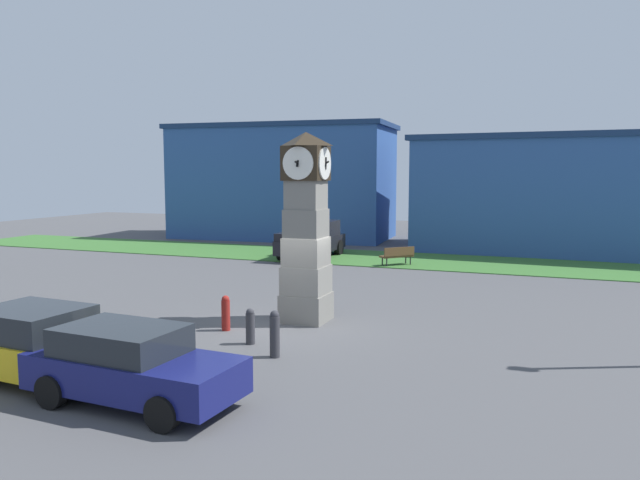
{
  "coord_description": "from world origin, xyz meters",
  "views": [
    {
      "loc": [
        7.11,
        -15.88,
        4.39
      ],
      "look_at": [
        0.11,
        2.31,
        2.24
      ],
      "focal_mm": 35.0,
      "sensor_mm": 36.0,
      "label": 1
    }
  ],
  "objects_px": {
    "clock_tower": "(306,232)",
    "bench": "(397,255)",
    "car_near_tower": "(39,344)",
    "bollard_mid_row": "(250,326)",
    "pickup_truck": "(311,240)",
    "bollard_far_row": "(275,334)",
    "car_by_building": "(131,365)",
    "bollard_near_tower": "(226,313)"
  },
  "relations": [
    {
      "from": "bollard_mid_row",
      "to": "car_near_tower",
      "type": "bearing_deg",
      "value": -125.13
    },
    {
      "from": "clock_tower",
      "to": "pickup_truck",
      "type": "bearing_deg",
      "value": 111.19
    },
    {
      "from": "bollard_far_row",
      "to": "pickup_truck",
      "type": "distance_m",
      "value": 17.15
    },
    {
      "from": "car_near_tower",
      "to": "pickup_truck",
      "type": "bearing_deg",
      "value": 94.8
    },
    {
      "from": "bollard_mid_row",
      "to": "car_by_building",
      "type": "distance_m",
      "value": 4.48
    },
    {
      "from": "bench",
      "to": "bollard_mid_row",
      "type": "bearing_deg",
      "value": -91.16
    },
    {
      "from": "bollard_mid_row",
      "to": "car_by_building",
      "type": "bearing_deg",
      "value": -92.53
    },
    {
      "from": "bollard_near_tower",
      "to": "car_by_building",
      "type": "distance_m",
      "value": 5.55
    },
    {
      "from": "bench",
      "to": "pickup_truck",
      "type": "bearing_deg",
      "value": 166.37
    },
    {
      "from": "pickup_truck",
      "to": "bollard_far_row",
      "type": "bearing_deg",
      "value": -71.06
    },
    {
      "from": "car_by_building",
      "to": "clock_tower",
      "type": "bearing_deg",
      "value": 85.32
    },
    {
      "from": "bollard_mid_row",
      "to": "bench",
      "type": "height_order",
      "value": "bollard_mid_row"
    },
    {
      "from": "bollard_near_tower",
      "to": "pickup_truck",
      "type": "xyz_separation_m",
      "value": [
        -3.23,
        14.43,
        0.43
      ]
    },
    {
      "from": "car_by_building",
      "to": "pickup_truck",
      "type": "distance_m",
      "value": 20.33
    },
    {
      "from": "bollard_far_row",
      "to": "car_by_building",
      "type": "xyz_separation_m",
      "value": [
        -1.27,
        -3.65,
        0.18
      ]
    },
    {
      "from": "clock_tower",
      "to": "bollard_mid_row",
      "type": "bearing_deg",
      "value": -98.1
    },
    {
      "from": "bollard_far_row",
      "to": "bench",
      "type": "xyz_separation_m",
      "value": [
        -0.78,
        15.06,
        -0.05
      ]
    },
    {
      "from": "car_near_tower",
      "to": "car_by_building",
      "type": "relative_size",
      "value": 0.94
    },
    {
      "from": "bollard_mid_row",
      "to": "car_near_tower",
      "type": "distance_m",
      "value": 4.98
    },
    {
      "from": "pickup_truck",
      "to": "car_near_tower",
      "type": "bearing_deg",
      "value": -85.2
    },
    {
      "from": "car_near_tower",
      "to": "pickup_truck",
      "type": "height_order",
      "value": "pickup_truck"
    },
    {
      "from": "car_near_tower",
      "to": "bench",
      "type": "bearing_deg",
      "value": 80.24
    },
    {
      "from": "bollard_near_tower",
      "to": "bollard_mid_row",
      "type": "relative_size",
      "value": 1.06
    },
    {
      "from": "clock_tower",
      "to": "car_near_tower",
      "type": "relative_size",
      "value": 1.39
    },
    {
      "from": "clock_tower",
      "to": "bollard_far_row",
      "type": "xyz_separation_m",
      "value": [
        0.67,
        -3.61,
        -2.07
      ]
    },
    {
      "from": "clock_tower",
      "to": "bollard_near_tower",
      "type": "xyz_separation_m",
      "value": [
        -1.66,
        -1.82,
        -2.15
      ]
    },
    {
      "from": "bollard_near_tower",
      "to": "bollard_far_row",
      "type": "distance_m",
      "value": 2.94
    },
    {
      "from": "clock_tower",
      "to": "bollard_near_tower",
      "type": "height_order",
      "value": "clock_tower"
    },
    {
      "from": "bollard_near_tower",
      "to": "bench",
      "type": "xyz_separation_m",
      "value": [
        1.55,
        13.27,
        0.03
      ]
    },
    {
      "from": "bollard_mid_row",
      "to": "pickup_truck",
      "type": "xyz_separation_m",
      "value": [
        -4.49,
        15.4,
        0.46
      ]
    },
    {
      "from": "bollard_mid_row",
      "to": "pickup_truck",
      "type": "bearing_deg",
      "value": 106.26
    },
    {
      "from": "car_near_tower",
      "to": "pickup_truck",
      "type": "xyz_separation_m",
      "value": [
        -1.63,
        19.46,
        0.15
      ]
    },
    {
      "from": "clock_tower",
      "to": "car_near_tower",
      "type": "xyz_separation_m",
      "value": [
        -3.26,
        -6.85,
        -1.87
      ]
    },
    {
      "from": "car_near_tower",
      "to": "bollard_mid_row",
      "type": "bearing_deg",
      "value": 54.87
    },
    {
      "from": "bollard_mid_row",
      "to": "car_by_building",
      "type": "xyz_separation_m",
      "value": [
        -0.2,
        -4.47,
        0.29
      ]
    },
    {
      "from": "pickup_truck",
      "to": "bollard_near_tower",
      "type": "bearing_deg",
      "value": -77.39
    },
    {
      "from": "bench",
      "to": "car_by_building",
      "type": "bearing_deg",
      "value": -91.49
    },
    {
      "from": "clock_tower",
      "to": "bench",
      "type": "bearing_deg",
      "value": 90.54
    },
    {
      "from": "clock_tower",
      "to": "bollard_near_tower",
      "type": "relative_size",
      "value": 5.61
    },
    {
      "from": "car_near_tower",
      "to": "pickup_truck",
      "type": "relative_size",
      "value": 0.81
    },
    {
      "from": "car_by_building",
      "to": "pickup_truck",
      "type": "height_order",
      "value": "pickup_truck"
    },
    {
      "from": "car_near_tower",
      "to": "clock_tower",
      "type": "bearing_deg",
      "value": 64.59
    }
  ]
}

